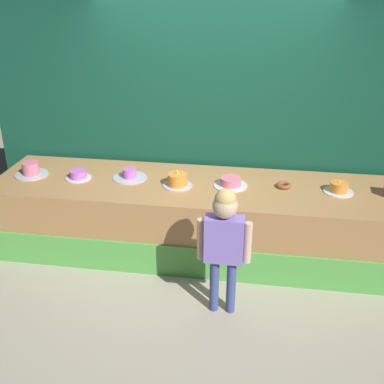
% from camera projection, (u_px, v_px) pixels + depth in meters
% --- Properties ---
extents(ground_plane, '(12.00, 12.00, 0.00)m').
position_uv_depth(ground_plane, '(196.00, 277.00, 4.60)').
color(ground_plane, '#ADA38E').
extents(stage_platform, '(4.37, 1.09, 0.76)m').
position_uv_depth(stage_platform, '(204.00, 218.00, 4.92)').
color(stage_platform, '#B27F4C').
rests_on(stage_platform, ground_plane).
extents(curtain_backdrop, '(5.02, 0.08, 2.66)m').
position_uv_depth(curtain_backdrop, '(212.00, 114.00, 5.09)').
color(curtain_backdrop, '#144C38').
rests_on(curtain_backdrop, ground_plane).
extents(child_figure, '(0.45, 0.21, 1.18)m').
position_uv_depth(child_figure, '(224.00, 235.00, 3.84)').
color(child_figure, '#3F4C8C').
rests_on(child_figure, ground_plane).
extents(donut, '(0.15, 0.15, 0.04)m').
position_uv_depth(donut, '(284.00, 185.00, 4.70)').
color(donut, brown).
rests_on(donut, stage_platform).
extents(cake_far_left, '(0.35, 0.35, 0.14)m').
position_uv_depth(cake_far_left, '(31.00, 170.00, 4.98)').
color(cake_far_left, silver).
rests_on(cake_far_left, stage_platform).
extents(cake_left, '(0.27, 0.27, 0.09)m').
position_uv_depth(cake_left, '(78.00, 175.00, 4.90)').
color(cake_left, silver).
rests_on(cake_left, stage_platform).
extents(cake_center_left, '(0.36, 0.36, 0.11)m').
position_uv_depth(cake_center_left, '(130.00, 175.00, 4.91)').
color(cake_center_left, silver).
rests_on(cake_center_left, stage_platform).
extents(cake_center_right, '(0.30, 0.30, 0.19)m').
position_uv_depth(cake_center_right, '(177.00, 180.00, 4.72)').
color(cake_center_right, silver).
rests_on(cake_center_right, stage_platform).
extents(cake_right, '(0.34, 0.34, 0.09)m').
position_uv_depth(cake_right, '(231.00, 182.00, 4.72)').
color(cake_right, silver).
rests_on(cake_right, stage_platform).
extents(cake_far_right, '(0.29, 0.29, 0.13)m').
position_uv_depth(cake_far_right, '(339.00, 188.00, 4.58)').
color(cake_far_right, silver).
rests_on(cake_far_right, stage_platform).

